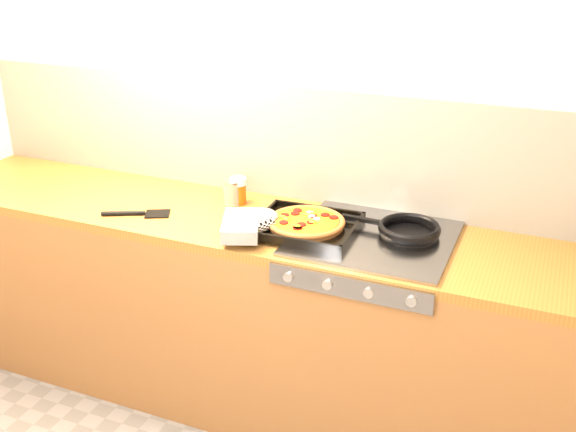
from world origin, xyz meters
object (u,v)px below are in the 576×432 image
at_px(juice_glass, 238,190).
at_px(pizza_on_tray, 289,223).
at_px(frying_pan, 408,230).
at_px(tomato_can, 232,192).

bearing_deg(juice_glass, pizza_on_tray, -32.43).
bearing_deg(frying_pan, tomato_can, 176.10).
bearing_deg(tomato_can, juice_glass, 42.08).
relative_size(tomato_can, juice_glass, 0.92).
distance_m(tomato_can, juice_glass, 0.03).
bearing_deg(tomato_can, pizza_on_tray, -28.44).
distance_m(pizza_on_tray, frying_pan, 0.46).
bearing_deg(pizza_on_tray, frying_pan, 16.56).
distance_m(pizza_on_tray, tomato_can, 0.39).
xyz_separation_m(frying_pan, tomato_can, (-0.78, 0.05, 0.02)).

